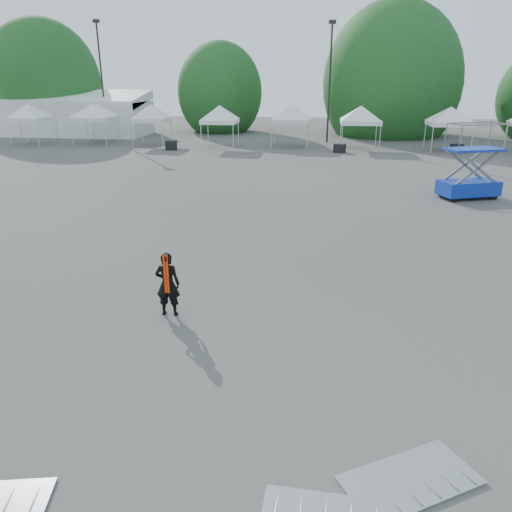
# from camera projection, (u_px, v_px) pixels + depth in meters

# --- Properties ---
(ground) EXTENTS (120.00, 120.00, 0.00)m
(ground) POSITION_uv_depth(u_px,v_px,m) (232.00, 280.00, 14.32)
(ground) COLOR #474442
(ground) RESTS_ON ground
(marquee) EXTENTS (15.00, 6.25, 4.23)m
(marquee) POSITION_uv_depth(u_px,v_px,m) (71.00, 114.00, 48.86)
(marquee) COLOR white
(marquee) RESTS_ON ground
(light_pole_west) EXTENTS (0.60, 0.25, 10.30)m
(light_pole_west) POSITION_uv_depth(u_px,v_px,m) (101.00, 73.00, 46.17)
(light_pole_west) COLOR black
(light_pole_west) RESTS_ON ground
(light_pole_east) EXTENTS (0.60, 0.25, 9.80)m
(light_pole_east) POSITION_uv_depth(u_px,v_px,m) (330.00, 76.00, 41.96)
(light_pole_east) COLOR black
(light_pole_east) RESTS_ON ground
(tree_far_w) EXTENTS (4.80, 4.80, 7.30)m
(tree_far_w) POSITION_uv_depth(u_px,v_px,m) (44.00, 86.00, 51.25)
(tree_far_w) COLOR #382314
(tree_far_w) RESTS_ON ground
(tree_mid_w) EXTENTS (4.16, 4.16, 6.33)m
(tree_mid_w) POSITION_uv_depth(u_px,v_px,m) (220.00, 92.00, 51.24)
(tree_mid_w) COLOR #382314
(tree_mid_w) RESTS_ON ground
(tree_mid_e) EXTENTS (5.12, 5.12, 7.79)m
(tree_mid_e) POSITION_uv_depth(u_px,v_px,m) (391.00, 83.00, 48.02)
(tree_mid_e) COLOR #382314
(tree_mid_e) RESTS_ON ground
(tent_a) EXTENTS (3.77, 3.77, 3.88)m
(tent_a) POSITION_uv_depth(u_px,v_px,m) (28.00, 107.00, 41.57)
(tent_a) COLOR silver
(tent_a) RESTS_ON ground
(tent_b) EXTENTS (4.44, 4.44, 3.88)m
(tent_b) POSITION_uv_depth(u_px,v_px,m) (94.00, 107.00, 42.24)
(tent_b) COLOR silver
(tent_b) RESTS_ON ground
(tent_c) EXTENTS (3.85, 3.85, 3.88)m
(tent_c) POSITION_uv_depth(u_px,v_px,m) (151.00, 108.00, 40.92)
(tent_c) COLOR silver
(tent_c) RESTS_ON ground
(tent_d) EXTENTS (3.89, 3.89, 3.88)m
(tent_d) POSITION_uv_depth(u_px,v_px,m) (220.00, 109.00, 39.52)
(tent_d) COLOR silver
(tent_d) RESTS_ON ground
(tent_e) EXTENTS (4.32, 4.32, 3.88)m
(tent_e) POSITION_uv_depth(u_px,v_px,m) (291.00, 108.00, 40.27)
(tent_e) COLOR silver
(tent_e) RESTS_ON ground
(tent_f) EXTENTS (4.36, 4.36, 3.88)m
(tent_f) POSITION_uv_depth(u_px,v_px,m) (361.00, 109.00, 38.94)
(tent_f) COLOR silver
(tent_f) RESTS_ON ground
(tent_g) EXTENTS (4.34, 4.34, 3.88)m
(tent_g) POSITION_uv_depth(u_px,v_px,m) (451.00, 110.00, 37.77)
(tent_g) COLOR silver
(tent_g) RESTS_ON ground
(man) EXTENTS (0.60, 0.41, 1.61)m
(man) POSITION_uv_depth(u_px,v_px,m) (168.00, 284.00, 11.97)
(man) COLOR black
(man) RESTS_ON ground
(scissor_lift) EXTENTS (3.00, 2.20, 3.49)m
(scissor_lift) POSITION_uv_depth(u_px,v_px,m) (472.00, 161.00, 23.30)
(scissor_lift) COLOR #0C2FA0
(scissor_lift) RESTS_ON ground
(barrier_right) EXTENTS (2.19, 1.84, 0.06)m
(barrier_right) POSITION_uv_depth(u_px,v_px,m) (410.00, 480.00, 7.19)
(barrier_right) COLOR #A4A7AC
(barrier_right) RESTS_ON ground
(crate_west) EXTENTS (1.04, 0.90, 0.70)m
(crate_west) POSITION_uv_depth(u_px,v_px,m) (171.00, 145.00, 39.33)
(crate_west) COLOR black
(crate_west) RESTS_ON ground
(crate_mid) EXTENTS (0.98, 0.85, 0.65)m
(crate_mid) POSITION_uv_depth(u_px,v_px,m) (340.00, 148.00, 37.95)
(crate_mid) COLOR black
(crate_mid) RESTS_ON ground
(crate_east) EXTENTS (0.97, 0.86, 0.62)m
(crate_east) POSITION_uv_depth(u_px,v_px,m) (457.00, 148.00, 38.11)
(crate_east) COLOR black
(crate_east) RESTS_ON ground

